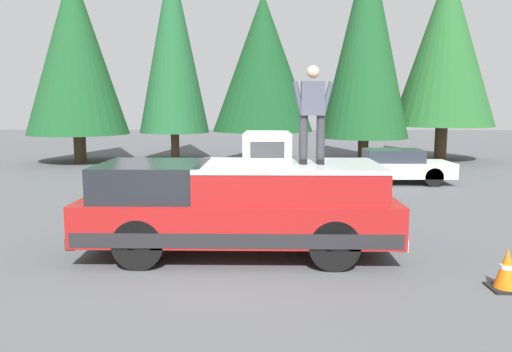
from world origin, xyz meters
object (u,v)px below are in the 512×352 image
at_px(pickup_truck, 239,206).
at_px(traffic_cone, 507,270).
at_px(parked_car_white, 390,166).
at_px(person_on_truck_bed, 312,112).
at_px(compressor_unit, 267,147).

height_order(pickup_truck, traffic_cone, pickup_truck).
height_order(parked_car_white, traffic_cone, parked_car_white).
bearing_deg(traffic_cone, pickup_truck, 67.03).
distance_m(parked_car_white, traffic_cone, 10.04).
distance_m(pickup_truck, parked_car_white, 9.59).
bearing_deg(person_on_truck_bed, compressor_unit, 83.13).
bearing_deg(traffic_cone, parked_car_white, -4.43).
relative_size(compressor_unit, parked_car_white, 0.20).
bearing_deg(pickup_truck, person_on_truck_bed, -91.37).
relative_size(compressor_unit, person_on_truck_bed, 0.50).
height_order(pickup_truck, parked_car_white, pickup_truck).
relative_size(pickup_truck, parked_car_white, 1.35).
relative_size(pickup_truck, person_on_truck_bed, 3.28).
bearing_deg(traffic_cone, person_on_truck_bed, 58.49).
relative_size(pickup_truck, compressor_unit, 6.60).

